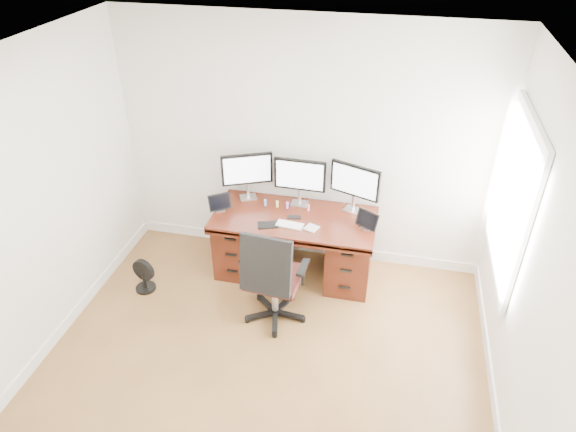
% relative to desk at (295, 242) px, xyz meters
% --- Properties ---
extents(ground, '(4.50, 4.50, 0.00)m').
position_rel_desk_xyz_m(ground, '(0.00, -1.83, -0.40)').
color(ground, brown).
rests_on(ground, ground).
extents(back_wall, '(4.00, 0.10, 2.70)m').
position_rel_desk_xyz_m(back_wall, '(0.00, 0.42, 0.95)').
color(back_wall, white).
rests_on(back_wall, ground).
extents(right_wall, '(0.10, 4.50, 2.70)m').
position_rel_desk_xyz_m(right_wall, '(2.00, -1.72, 0.95)').
color(right_wall, white).
rests_on(right_wall, ground).
extents(desk, '(1.70, 0.80, 0.75)m').
position_rel_desk_xyz_m(desk, '(0.00, 0.00, 0.00)').
color(desk, '#47190E').
rests_on(desk, ground).
extents(office_chair, '(0.64, 0.63, 1.10)m').
position_rel_desk_xyz_m(office_chair, '(-0.05, -0.79, -0.04)').
color(office_chair, black).
rests_on(office_chair, ground).
extents(floor_fan, '(0.26, 0.21, 0.37)m').
position_rel_desk_xyz_m(floor_fan, '(-1.50, -0.65, -0.22)').
color(floor_fan, black).
rests_on(floor_fan, ground).
extents(monitor_left, '(0.52, 0.26, 0.53)m').
position_rel_desk_xyz_m(monitor_left, '(-0.58, 0.24, 0.68)').
color(monitor_left, silver).
rests_on(monitor_left, desk).
extents(monitor_center, '(0.55, 0.14, 0.53)m').
position_rel_desk_xyz_m(monitor_center, '(-0.00, 0.24, 0.68)').
color(monitor_center, silver).
rests_on(monitor_center, desk).
extents(monitor_right, '(0.53, 0.23, 0.53)m').
position_rel_desk_xyz_m(monitor_right, '(0.58, 0.24, 0.68)').
color(monitor_right, silver).
rests_on(monitor_right, desk).
extents(tablet_left, '(0.23, 0.19, 0.19)m').
position_rel_desk_xyz_m(tablet_left, '(-0.80, -0.08, 0.43)').
color(tablet_left, silver).
rests_on(tablet_left, desk).
extents(tablet_right, '(0.24, 0.18, 0.19)m').
position_rel_desk_xyz_m(tablet_right, '(0.75, -0.08, 0.43)').
color(tablet_right, silver).
rests_on(tablet_right, desk).
extents(keyboard, '(0.29, 0.14, 0.01)m').
position_rel_desk_xyz_m(keyboard, '(-0.01, -0.20, 0.36)').
color(keyboard, white).
rests_on(keyboard, desk).
extents(trackpad, '(0.16, 0.16, 0.01)m').
position_rel_desk_xyz_m(trackpad, '(0.21, -0.20, 0.35)').
color(trackpad, '#B5B8BD').
rests_on(trackpad, desk).
extents(drawing_tablet, '(0.24, 0.19, 0.01)m').
position_rel_desk_xyz_m(drawing_tablet, '(-0.23, -0.24, 0.35)').
color(drawing_tablet, black).
rests_on(drawing_tablet, desk).
extents(phone, '(0.15, 0.10, 0.01)m').
position_rel_desk_xyz_m(phone, '(-0.00, -0.04, 0.35)').
color(phone, black).
rests_on(phone, desk).
extents(figurine_blue, '(0.03, 0.03, 0.08)m').
position_rel_desk_xyz_m(figurine_blue, '(-0.35, 0.12, 0.39)').
color(figurine_blue, '#5486F0').
rests_on(figurine_blue, desk).
extents(figurine_yellow, '(0.03, 0.03, 0.08)m').
position_rel_desk_xyz_m(figurine_yellow, '(-0.22, 0.12, 0.39)').
color(figurine_yellow, '#CED053').
rests_on(figurine_yellow, desk).
extents(figurine_purple, '(0.03, 0.03, 0.08)m').
position_rel_desk_xyz_m(figurine_purple, '(-0.11, 0.12, 0.39)').
color(figurine_purple, '#AF57DA').
rests_on(figurine_purple, desk).
extents(figurine_pink, '(0.03, 0.03, 0.08)m').
position_rel_desk_xyz_m(figurine_pink, '(0.12, 0.12, 0.39)').
color(figurine_pink, pink).
rests_on(figurine_pink, desk).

